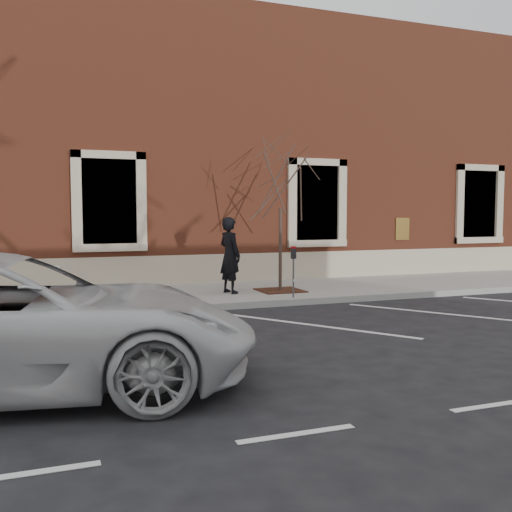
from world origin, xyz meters
name	(u,v)px	position (x,y,z in m)	size (l,w,h in m)	color
ground	(265,307)	(0.00, 0.00, 0.00)	(120.00, 120.00, 0.00)	#28282B
sidewalk_near	(240,293)	(0.00, 1.75, 0.07)	(40.00, 3.50, 0.15)	#A4A09A
curb_near	(266,304)	(0.00, -0.05, 0.07)	(40.00, 0.12, 0.15)	#9E9E99
parking_stripes	(308,325)	(0.00, -2.20, 0.00)	(28.00, 4.40, 0.01)	silver
building_civic	(184,158)	(0.00, 7.74, 4.00)	(40.00, 8.62, 8.00)	brown
man	(230,255)	(-0.40, 1.36, 1.08)	(0.68, 0.44, 1.85)	black
parking_meter	(293,262)	(0.74, 0.12, 0.98)	(0.11, 0.08, 1.19)	#595B60
tree_grate	(280,290)	(0.90, 1.29, 0.16)	(1.07, 1.07, 0.03)	#472616
sapling	(280,185)	(0.90, 1.29, 2.79)	(2.27, 2.27, 3.78)	#402E27
white_truck	(5,323)	(-5.06, -4.62, 0.82)	(2.71, 5.88, 1.63)	silver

